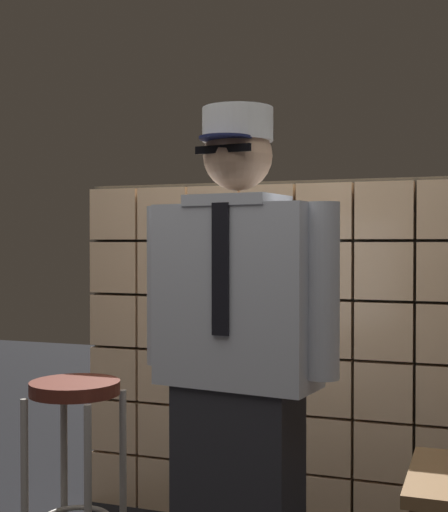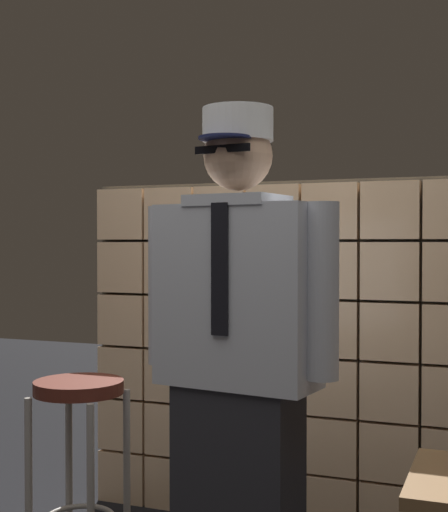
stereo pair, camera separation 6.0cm
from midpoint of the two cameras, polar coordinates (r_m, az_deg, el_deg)
The scene contains 3 objects.
glass_block_wall at distance 3.30m, azimuth 4.59°, elevation -7.77°, with size 1.83×0.10×1.57m.
standing_person at distance 2.32m, azimuth 1.84°, elevation -8.53°, with size 0.68×0.32×1.70m.
bar_stool at distance 2.85m, azimuth -10.82°, elevation -13.43°, with size 0.34×0.34×0.75m.
Camera 2 is at (0.96, -1.79, 1.28)m, focal length 50.49 mm.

